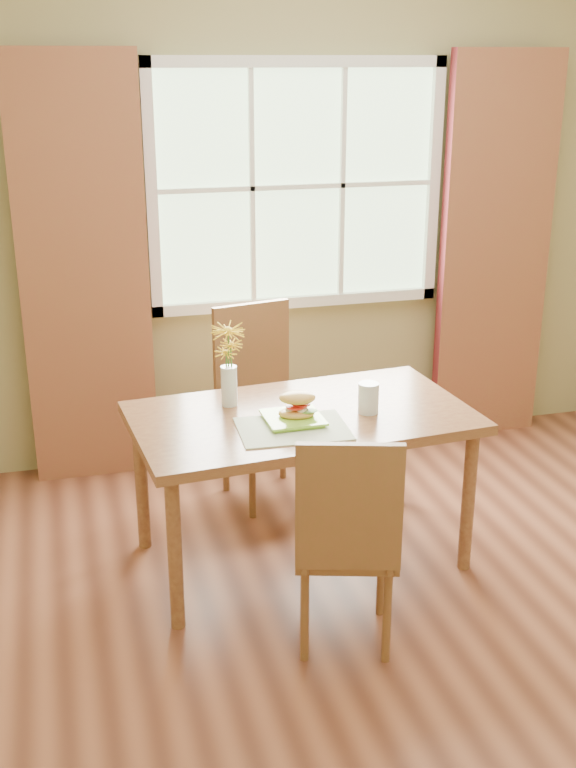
% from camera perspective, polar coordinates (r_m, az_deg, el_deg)
% --- Properties ---
extents(room, '(4.24, 3.84, 2.74)m').
position_cam_1_polar(room, '(3.21, 9.59, 5.33)').
color(room, brown).
rests_on(room, ground).
extents(window, '(1.62, 0.06, 1.32)m').
position_cam_1_polar(window, '(4.91, 0.58, 12.44)').
color(window, '#B4DEA7').
rests_on(window, room).
extents(curtain_left, '(0.65, 0.08, 2.20)m').
position_cam_1_polar(curtain_left, '(4.72, -12.81, 6.69)').
color(curtain_left, maroon).
rests_on(curtain_left, room).
extents(curtain_right, '(0.65, 0.08, 2.20)m').
position_cam_1_polar(curtain_right, '(5.32, 12.98, 8.15)').
color(curtain_right, maroon).
rests_on(curtain_right, room).
extents(dining_table, '(1.51, 0.93, 0.71)m').
position_cam_1_polar(dining_table, '(3.90, 0.87, -2.85)').
color(dining_table, brown).
rests_on(dining_table, room).
extents(chair_near, '(0.47, 0.47, 0.91)m').
position_cam_1_polar(chair_near, '(3.36, 3.76, -9.48)').
color(chair_near, brown).
rests_on(chair_near, room).
extents(chair_far, '(0.49, 0.49, 0.99)m').
position_cam_1_polar(chair_far, '(4.56, -1.76, -0.60)').
color(chair_far, brown).
rests_on(chair_far, room).
extents(placemat, '(0.47, 0.35, 0.01)m').
position_cam_1_polar(placemat, '(3.70, 0.31, -2.86)').
color(placemat, '#B6C1A3').
rests_on(placemat, dining_table).
extents(plate, '(0.24, 0.24, 0.01)m').
position_cam_1_polar(plate, '(3.77, 0.33, -2.28)').
color(plate, '#86C932').
rests_on(plate, placemat).
extents(croissant_sandwich, '(0.18, 0.14, 0.12)m').
position_cam_1_polar(croissant_sandwich, '(3.75, 0.59, -1.36)').
color(croissant_sandwich, '#EDBB50').
rests_on(croissant_sandwich, plate).
extents(water_glass, '(0.09, 0.09, 0.13)m').
position_cam_1_polar(water_glass, '(3.87, 5.12, -0.93)').
color(water_glass, silver).
rests_on(water_glass, dining_table).
extents(flower_vase, '(0.15, 0.15, 0.37)m').
position_cam_1_polar(flower_vase, '(3.89, -3.80, 1.71)').
color(flower_vase, silver).
rests_on(flower_vase, dining_table).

